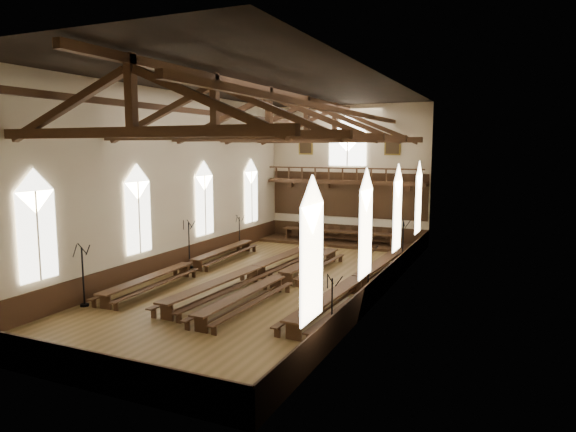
% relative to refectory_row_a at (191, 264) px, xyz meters
% --- Properties ---
extents(ground, '(26.00, 26.00, 0.00)m').
position_rel_refectory_row_a_xyz_m(ground, '(4.70, 0.32, -0.52)').
color(ground, brown).
rests_on(ground, ground).
extents(room_walls, '(26.00, 26.00, 26.00)m').
position_rel_refectory_row_a_xyz_m(room_walls, '(4.70, 0.32, 5.94)').
color(room_walls, '#C2B692').
rests_on(room_walls, ground).
extents(wainscot_band, '(12.00, 26.00, 1.20)m').
position_rel_refectory_row_a_xyz_m(wainscot_band, '(4.70, 0.32, 0.08)').
color(wainscot_band, '#331C0F').
rests_on(wainscot_band, ground).
extents(side_windows, '(11.85, 19.80, 4.50)m').
position_rel_refectory_row_a_xyz_m(side_windows, '(4.70, 0.32, 3.22)').
color(side_windows, white).
rests_on(side_windows, room_walls).
extents(end_window, '(2.80, 0.12, 3.80)m').
position_rel_refectory_row_a_xyz_m(end_window, '(4.70, 13.22, 6.70)').
color(end_window, white).
rests_on(end_window, room_walls).
extents(minstrels_gallery, '(11.80, 1.24, 3.70)m').
position_rel_refectory_row_a_xyz_m(minstrels_gallery, '(4.70, 12.98, 3.38)').
color(minstrels_gallery, '#3C2413').
rests_on(minstrels_gallery, room_walls).
extents(portraits, '(7.75, 0.09, 1.45)m').
position_rel_refectory_row_a_xyz_m(portraits, '(4.70, 13.22, 6.58)').
color(portraits, brown).
rests_on(portraits, room_walls).
extents(roof_trusses, '(11.70, 25.70, 2.80)m').
position_rel_refectory_row_a_xyz_m(roof_trusses, '(4.70, 0.32, 7.69)').
color(roof_trusses, '#3C2413').
rests_on(roof_trusses, room_walls).
extents(refectory_row_a, '(1.72, 14.14, 0.72)m').
position_rel_refectory_row_a_xyz_m(refectory_row_a, '(0.00, 0.00, 0.00)').
color(refectory_row_a, '#3C2413').
rests_on(refectory_row_a, ground).
extents(refectory_row_b, '(1.99, 14.83, 0.79)m').
position_rel_refectory_row_a_xyz_m(refectory_row_b, '(3.99, 0.20, 0.05)').
color(refectory_row_b, '#3C2413').
rests_on(refectory_row_b, ground).
extents(refectory_row_c, '(1.66, 14.27, 0.73)m').
position_rel_refectory_row_a_xyz_m(refectory_row_c, '(5.82, -0.62, 0.01)').
color(refectory_row_c, '#3C2413').
rests_on(refectory_row_c, ground).
extents(refectory_row_d, '(1.93, 14.75, 0.78)m').
position_rel_refectory_row_a_xyz_m(refectory_row_d, '(9.47, 0.30, 0.05)').
color(refectory_row_d, '#3C2413').
rests_on(refectory_row_d, ground).
extents(dais, '(11.40, 2.81, 0.19)m').
position_rel_refectory_row_a_xyz_m(dais, '(4.57, 11.72, -0.43)').
color(dais, '#331C0F').
rests_on(dais, ground).
extents(high_table, '(8.45, 0.99, 0.79)m').
position_rel_refectory_row_a_xyz_m(high_table, '(4.57, 11.72, 0.33)').
color(high_table, '#3C2413').
rests_on(high_table, dais).
extents(high_chairs, '(6.76, 0.47, 0.97)m').
position_rel_refectory_row_a_xyz_m(high_chairs, '(4.57, 12.54, 0.19)').
color(high_chairs, '#3C2413').
rests_on(high_chairs, dais).
extents(candelabrum_left_near, '(0.81, 0.84, 2.78)m').
position_rel_refectory_row_a_xyz_m(candelabrum_left_near, '(-0.85, -6.79, 0.32)').
color(candelabrum_left_near, black).
rests_on(candelabrum_left_near, ground).
extents(candelabrum_left_mid, '(0.78, 0.86, 2.81)m').
position_rel_refectory_row_a_xyz_m(candelabrum_left_mid, '(-0.85, 1.11, 0.33)').
color(candelabrum_left_mid, black).
rests_on(candelabrum_left_mid, ground).
extents(candelabrum_left_far, '(0.72, 0.70, 2.40)m').
position_rel_refectory_row_a_xyz_m(candelabrum_left_far, '(-0.85, 6.92, 0.21)').
color(candelabrum_left_far, black).
rests_on(candelabrum_left_far, ground).
extents(candelabrum_right_near, '(0.65, 0.71, 2.32)m').
position_rel_refectory_row_a_xyz_m(candelabrum_right_near, '(10.25, -5.76, 0.18)').
color(candelabrum_right_near, black).
rests_on(candelabrum_right_near, ground).
extents(candelabrum_right_mid, '(0.75, 0.79, 2.61)m').
position_rel_refectory_row_a_xyz_m(candelabrum_right_mid, '(10.25, -0.83, 0.27)').
color(candelabrum_right_mid, black).
rests_on(candelabrum_right_mid, ground).
extents(candelabrum_right_far, '(0.85, 0.79, 2.79)m').
position_rel_refectory_row_a_xyz_m(candelabrum_right_far, '(10.25, 6.69, 0.33)').
color(candelabrum_right_far, black).
rests_on(candelabrum_right_far, ground).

